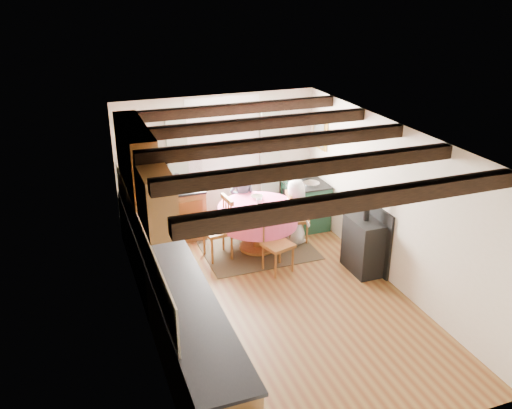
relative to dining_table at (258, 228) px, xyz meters
name	(u,v)px	position (x,y,z in m)	size (l,w,h in m)	color
floor	(275,299)	(-0.30, -1.51, -0.40)	(3.60, 5.50, 0.00)	brown
ceiling	(278,136)	(-0.30, -1.51, 2.00)	(3.60, 5.50, 0.00)	white
wall_back	(218,162)	(-0.30, 1.24, 0.80)	(3.60, 0.00, 2.40)	silver
wall_front	(393,344)	(-0.30, -4.26, 0.80)	(3.60, 0.00, 2.40)	silver
wall_left	(142,244)	(-2.10, -1.51, 0.80)	(0.00, 5.50, 2.40)	silver
wall_right	(392,205)	(1.50, -1.51, 0.80)	(0.00, 5.50, 2.40)	silver
beam_a	(359,200)	(-0.30, -3.51, 1.91)	(3.60, 0.16, 0.16)	black
beam_b	(313,168)	(-0.30, -2.51, 1.91)	(3.60, 0.16, 0.16)	black
beam_c	(278,143)	(-0.30, -1.51, 1.91)	(3.60, 0.16, 0.16)	black
beam_d	(251,124)	(-0.30, -0.51, 1.91)	(3.60, 0.16, 0.16)	black
beam_e	(230,109)	(-0.30, 0.49, 1.91)	(3.60, 0.16, 0.16)	black
splash_left	(140,234)	(-2.08, -1.21, 0.80)	(0.02, 4.50, 0.55)	beige
splash_back	(163,169)	(-1.30, 1.22, 0.80)	(1.40, 0.02, 0.55)	beige
base_cabinet_left	(170,292)	(-1.80, -1.51, 0.04)	(0.60, 5.30, 0.88)	brown
base_cabinet_back	(166,215)	(-1.35, 0.94, 0.04)	(1.30, 0.60, 0.88)	brown
worktop_left	(169,261)	(-1.78, -1.51, 0.50)	(0.64, 5.30, 0.04)	black
worktop_back	(164,191)	(-1.35, 0.92, 0.50)	(1.30, 0.64, 0.04)	black
wall_cabinet_glass	(136,157)	(-1.93, -0.31, 1.55)	(0.34, 1.80, 0.90)	brown
wall_cabinet_solid	(156,199)	(-1.93, -1.81, 1.50)	(0.34, 0.90, 0.70)	brown
window_frame	(223,140)	(-0.20, 1.22, 1.20)	(1.34, 0.03, 1.54)	white
window_pane	(223,140)	(-0.20, 1.23, 1.20)	(1.20, 0.01, 1.40)	white
curtain_left	(178,174)	(-1.05, 1.14, 0.70)	(0.35, 0.10, 2.10)	#9C9D99
curtain_right	(270,163)	(0.65, 1.14, 0.70)	(0.35, 0.10, 2.10)	#9C9D99
curtain_rod	(224,107)	(-0.20, 1.14, 1.80)	(0.03, 0.03, 2.00)	black
wall_picture	(320,132)	(1.47, 0.79, 1.30)	(0.04, 0.50, 0.60)	gold
wall_plate	(274,130)	(0.75, 1.21, 1.30)	(0.30, 0.30, 0.02)	silver
rug	(258,249)	(0.00, 0.00, -0.39)	(1.82, 1.42, 0.01)	#413620
dining_table	(258,228)	(0.00, 0.00, 0.00)	(1.31, 1.31, 0.79)	#E44C7D
chair_near	(278,243)	(0.04, -0.77, 0.09)	(0.42, 0.44, 0.97)	brown
chair_left	(217,229)	(-0.70, -0.03, 0.12)	(0.44, 0.47, 1.04)	brown
chair_right	(297,217)	(0.75, 0.08, 0.05)	(0.38, 0.40, 0.90)	brown
aga_range	(305,202)	(1.17, 0.65, 0.04)	(0.61, 0.94, 0.87)	#1B412E
cast_iron_stove	(365,231)	(1.28, -1.22, 0.28)	(0.40, 0.67, 1.35)	black
child_far	(243,201)	(-0.03, 0.68, 0.22)	(0.45, 0.29, 1.23)	#313843
child_right	(295,212)	(0.70, 0.04, 0.17)	(0.56, 0.36, 1.14)	white
bowl_a	(274,212)	(0.14, -0.35, 0.42)	(0.20, 0.20, 0.05)	silver
bowl_b	(257,197)	(0.10, 0.29, 0.43)	(0.20, 0.20, 0.06)	silver
cup	(259,202)	(0.04, 0.06, 0.44)	(0.10, 0.10, 0.10)	silver
canister_tall	(151,184)	(-1.55, 1.00, 0.64)	(0.13, 0.13, 0.22)	#262628
canister_wide	(161,184)	(-1.38, 0.99, 0.61)	(0.16, 0.16, 0.18)	#262628
canister_slim	(177,181)	(-1.12, 0.92, 0.65)	(0.09, 0.09, 0.26)	#262628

